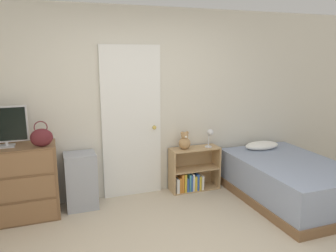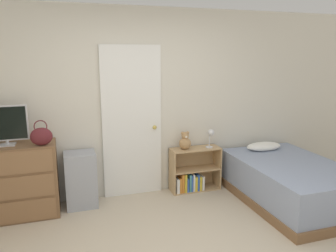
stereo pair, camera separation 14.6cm
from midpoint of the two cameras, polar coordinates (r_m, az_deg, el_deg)
The scene contains 10 objects.
wall_back at distance 4.48m, azimuth -4.97°, elevation 3.84°, with size 10.00×0.06×2.55m.
door_closed at distance 4.46m, azimuth -5.36°, elevation 0.60°, with size 0.81×0.09×2.06m.
dresser at distance 4.33m, azimuth -24.09°, elevation -8.80°, with size 0.96×0.46×0.90m.
tv at distance 4.16m, azimuth -25.55°, elevation 0.20°, with size 0.49×0.16×0.47m.
handbag at distance 4.03m, azimuth -20.24°, elevation -1.69°, with size 0.25×0.14×0.30m.
storage_bin at distance 4.39m, azimuth -14.00°, elevation -9.04°, with size 0.39×0.34×0.72m.
bookshelf at distance 4.81m, azimuth 5.02°, elevation -8.43°, with size 0.72×0.27×0.63m.
teddy_bear at distance 4.61m, azimuth 3.90°, elevation -2.74°, with size 0.17×0.17×0.26m.
desk_lamp at distance 4.71m, azimuth 8.34°, elevation -1.55°, with size 0.12×0.11×0.27m.
bed at distance 4.73m, azimuth 21.34°, elevation -9.06°, with size 1.22×1.81×0.65m.
Camera 2 is at (-0.92, -2.31, 1.93)m, focal length 35.00 mm.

